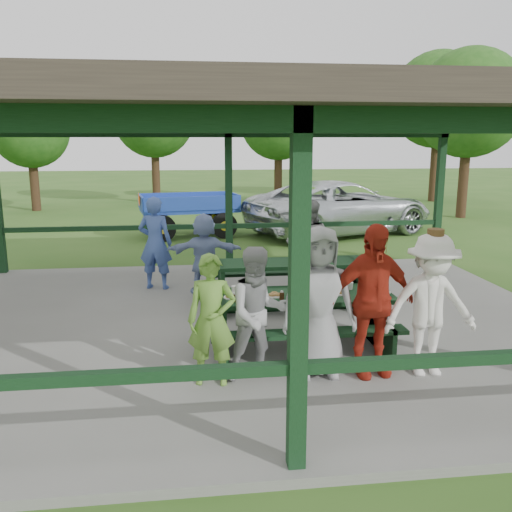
{
  "coord_description": "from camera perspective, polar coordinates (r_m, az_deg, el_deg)",
  "views": [
    {
      "loc": [
        -0.86,
        -7.92,
        2.85
      ],
      "look_at": [
        0.09,
        -0.3,
        1.2
      ],
      "focal_mm": 38.0,
      "sensor_mm": 36.0,
      "label": 1
    }
  ],
  "objects": [
    {
      "name": "ground",
      "position": [
        8.47,
        -0.85,
        -7.55
      ],
      "size": [
        90.0,
        90.0,
        0.0
      ],
      "primitive_type": "plane",
      "color": "#2E571B",
      "rests_on": "ground"
    },
    {
      "name": "concrete_slab",
      "position": [
        8.45,
        -0.85,
        -7.23
      ],
      "size": [
        10.0,
        8.0,
        0.1
      ],
      "primitive_type": "cube",
      "color": "slate",
      "rests_on": "ground"
    },
    {
      "name": "pavilion_structure",
      "position": [
        7.98,
        -0.92,
        14.41
      ],
      "size": [
        10.6,
        8.6,
        3.24
      ],
      "color": "black",
      "rests_on": "concrete_slab"
    },
    {
      "name": "picnic_table_near",
      "position": [
        7.24,
        4.75,
        -6.26
      ],
      "size": [
        2.44,
        1.39,
        0.75
      ],
      "color": "black",
      "rests_on": "concrete_slab"
    },
    {
      "name": "picnic_table_far",
      "position": [
        9.16,
        3.44,
        -2.26
      ],
      "size": [
        2.62,
        1.39,
        0.75
      ],
      "color": "black",
      "rests_on": "concrete_slab"
    },
    {
      "name": "table_setting",
      "position": [
        7.16,
        3.86,
        -3.82
      ],
      "size": [
        2.41,
        0.45,
        0.1
      ],
      "color": "white",
      "rests_on": "picnic_table_near"
    },
    {
      "name": "contestant_green",
      "position": [
        6.18,
        -4.69,
        -6.74
      ],
      "size": [
        0.6,
        0.43,
        1.52
      ],
      "primitive_type": "imported",
      "rotation": [
        0.0,
        0.0,
        -0.13
      ],
      "color": "#609233",
      "rests_on": "concrete_slab"
    },
    {
      "name": "contestant_grey_left",
      "position": [
        6.27,
        0.29,
        -6.12
      ],
      "size": [
        0.86,
        0.73,
        1.57
      ],
      "primitive_type": "imported",
      "rotation": [
        0.0,
        0.0,
        0.19
      ],
      "color": "#99999C",
      "rests_on": "concrete_slab"
    },
    {
      "name": "contestant_grey_mid",
      "position": [
        6.4,
        6.58,
        -4.8
      ],
      "size": [
        0.89,
        0.59,
        1.79
      ],
      "primitive_type": "imported",
      "rotation": [
        0.0,
        0.0,
        -0.02
      ],
      "color": "gray",
      "rests_on": "concrete_slab"
    },
    {
      "name": "contestant_red",
      "position": [
        6.5,
        12.07,
        -4.59
      ],
      "size": [
        1.12,
        0.58,
        1.82
      ],
      "primitive_type": "imported",
      "rotation": [
        0.0,
        0.0,
        0.13
      ],
      "color": "#AA2717",
      "rests_on": "concrete_slab"
    },
    {
      "name": "contestant_white_fedora",
      "position": [
        6.69,
        17.9,
        -4.94
      ],
      "size": [
        1.12,
        0.66,
        1.76
      ],
      "rotation": [
        0.0,
        0.0,
        -0.03
      ],
      "color": "white",
      "rests_on": "concrete_slab"
    },
    {
      "name": "spectator_lblue",
      "position": [
        9.86,
        -5.45,
        0.29
      ],
      "size": [
        1.38,
        0.49,
        1.47
      ],
      "primitive_type": "imported",
      "rotation": [
        0.0,
        0.0,
        3.1
      ],
      "color": "#7C90C0",
      "rests_on": "concrete_slab"
    },
    {
      "name": "spectator_blue",
      "position": [
        10.25,
        -10.56,
        1.36
      ],
      "size": [
        0.72,
        0.56,
        1.74
      ],
      "primitive_type": "imported",
      "rotation": [
        0.0,
        0.0,
        2.88
      ],
      "color": "#3C559E",
      "rests_on": "concrete_slab"
    },
    {
      "name": "spectator_grey",
      "position": [
        10.08,
        5.51,
        1.17
      ],
      "size": [
        0.87,
        0.71,
        1.69
      ],
      "primitive_type": "imported",
      "rotation": [
        0.0,
        0.0,
        3.06
      ],
      "color": "gray",
      "rests_on": "concrete_slab"
    },
    {
      "name": "pickup_truck",
      "position": [
        16.86,
        8.91,
        5.08
      ],
      "size": [
        6.49,
        4.72,
        1.64
      ],
      "primitive_type": "imported",
      "rotation": [
        0.0,
        0.0,
        1.95
      ],
      "color": "silver",
      "rests_on": "ground"
    },
    {
      "name": "farm_trailer",
      "position": [
        16.47,
        -7.04,
        4.44
      ],
      "size": [
        3.91,
        2.1,
        1.35
      ],
      "rotation": [
        0.0,
        0.0,
        0.17
      ],
      "color": "#1C3A9A",
      "rests_on": "ground"
    },
    {
      "name": "tree_far_left",
      "position": [
        23.92,
        -22.7,
        12.15
      ],
      "size": [
        3.06,
        3.06,
        4.79
      ],
      "color": "#352515",
      "rests_on": "ground"
    },
    {
      "name": "tree_left",
      "position": [
        25.39,
        -10.72,
        14.16
      ],
      "size": [
        3.63,
        3.63,
        5.67
      ],
      "color": "#352515",
      "rests_on": "ground"
    },
    {
      "name": "tree_mid",
      "position": [
        24.86,
        2.39,
        13.95
      ],
      "size": [
        3.44,
        3.44,
        5.38
      ],
      "color": "#352515",
      "rests_on": "ground"
    },
    {
      "name": "tree_right",
      "position": [
        21.58,
        21.55,
        14.71
      ],
      "size": [
        3.9,
        3.9,
        6.09
      ],
      "color": "#352515",
      "rests_on": "ground"
    },
    {
      "name": "tree_far_right",
      "position": [
        27.02,
        18.66,
        15.3
      ],
      "size": [
        4.37,
        4.37,
        6.82
      ],
      "color": "#352515",
      "rests_on": "ground"
    }
  ]
}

